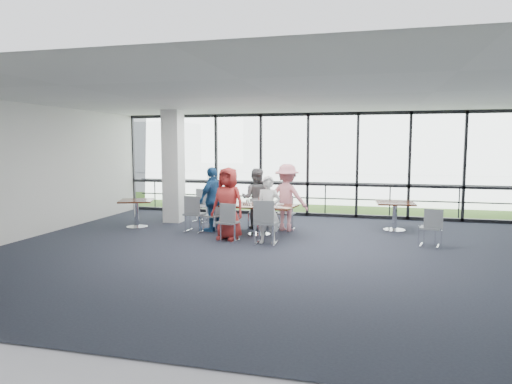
% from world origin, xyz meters
% --- Properties ---
extents(floor, '(12.00, 10.00, 0.02)m').
position_xyz_m(floor, '(0.00, 0.00, -0.01)').
color(floor, '#222532').
rests_on(floor, ground).
extents(ceiling, '(12.00, 10.00, 0.04)m').
position_xyz_m(ceiling, '(0.00, 0.00, 3.20)').
color(ceiling, silver).
rests_on(ceiling, ground).
extents(wall_left, '(0.10, 10.00, 3.20)m').
position_xyz_m(wall_left, '(-6.00, 0.00, 1.60)').
color(wall_left, silver).
rests_on(wall_left, ground).
extents(wall_front, '(12.00, 0.10, 3.20)m').
position_xyz_m(wall_front, '(0.00, -5.00, 1.60)').
color(wall_front, silver).
rests_on(wall_front, ground).
extents(curtain_wall_back, '(12.00, 0.10, 3.20)m').
position_xyz_m(curtain_wall_back, '(0.00, 5.00, 1.60)').
color(curtain_wall_back, white).
rests_on(curtain_wall_back, ground).
extents(structural_column, '(0.50, 0.50, 3.20)m').
position_xyz_m(structural_column, '(-3.60, 3.00, 1.60)').
color(structural_column, white).
rests_on(structural_column, ground).
extents(apron, '(80.00, 70.00, 0.02)m').
position_xyz_m(apron, '(0.00, 10.00, -0.02)').
color(apron, gray).
rests_on(apron, ground).
extents(grass_strip, '(80.00, 5.00, 0.01)m').
position_xyz_m(grass_strip, '(0.00, 8.00, 0.01)').
color(grass_strip, '#39631E').
rests_on(grass_strip, ground).
extents(hangar_main, '(24.00, 10.00, 6.00)m').
position_xyz_m(hangar_main, '(4.00, 32.00, 3.00)').
color(hangar_main, '#BABCC2').
rests_on(hangar_main, ground).
extents(hangar_aux, '(10.00, 6.00, 4.00)m').
position_xyz_m(hangar_aux, '(-18.00, 28.00, 2.00)').
color(hangar_aux, '#BABCC2').
rests_on(hangar_aux, ground).
extents(guard_rail, '(12.00, 0.06, 0.06)m').
position_xyz_m(guard_rail, '(0.00, 5.60, 0.50)').
color(guard_rail, '#2D2D33').
rests_on(guard_rail, ground).
extents(main_table, '(1.89, 1.20, 0.75)m').
position_xyz_m(main_table, '(-0.75, 1.70, 0.61)').
color(main_table, '#3D1710').
rests_on(main_table, ground).
extents(side_table_left, '(1.10, 1.10, 0.75)m').
position_xyz_m(side_table_left, '(-4.18, 1.87, 0.63)').
color(side_table_left, '#3D1710').
rests_on(side_table_left, ground).
extents(side_table_right, '(1.00, 1.00, 0.75)m').
position_xyz_m(side_table_right, '(2.53, 3.11, 0.65)').
color(side_table_right, '#3D1710').
rests_on(side_table_right, ground).
extents(diner_near_left, '(0.93, 0.71, 1.70)m').
position_xyz_m(diner_near_left, '(-1.33, 1.04, 0.85)').
color(diner_near_left, '#B12D2A').
rests_on(diner_near_left, ground).
extents(diner_near_right, '(0.57, 0.42, 1.53)m').
position_xyz_m(diner_near_right, '(-0.31, 0.82, 0.77)').
color(diner_near_right, white).
rests_on(diner_near_right, ground).
extents(diner_far_left, '(0.81, 0.53, 1.60)m').
position_xyz_m(diner_far_left, '(-1.05, 2.56, 0.80)').
color(diner_far_left, slate).
rests_on(diner_far_left, ground).
extents(diner_far_right, '(1.23, 0.83, 1.73)m').
position_xyz_m(diner_far_right, '(-0.18, 2.43, 0.87)').
color(diner_far_right, pink).
rests_on(diner_far_right, ground).
extents(diner_end, '(0.84, 1.10, 1.66)m').
position_xyz_m(diner_end, '(-1.98, 1.81, 0.83)').
color(diner_end, '#1E4F87').
rests_on(diner_end, ground).
extents(chair_main_nl, '(0.52, 0.52, 0.88)m').
position_xyz_m(chair_main_nl, '(-1.27, 0.83, 0.44)').
color(chair_main_nl, gray).
rests_on(chair_main_nl, ground).
extents(chair_main_nr, '(0.49, 0.49, 0.99)m').
position_xyz_m(chair_main_nr, '(-0.34, 0.71, 0.49)').
color(chair_main_nr, gray).
rests_on(chair_main_nr, ground).
extents(chair_main_fl, '(0.43, 0.43, 0.84)m').
position_xyz_m(chair_main_fl, '(-1.03, 2.63, 0.42)').
color(chair_main_fl, gray).
rests_on(chair_main_fl, ground).
extents(chair_main_fr, '(0.48, 0.48, 0.86)m').
position_xyz_m(chair_main_fr, '(-0.23, 2.56, 0.43)').
color(chair_main_fr, gray).
rests_on(chair_main_fr, ground).
extents(chair_main_end, '(0.51, 0.51, 0.83)m').
position_xyz_m(chair_main_end, '(-2.00, 1.81, 0.42)').
color(chair_main_end, gray).
rests_on(chair_main_end, ground).
extents(chair_spare_la, '(0.49, 0.49, 0.92)m').
position_xyz_m(chair_spare_la, '(-2.44, 1.69, 0.46)').
color(chair_spare_la, gray).
rests_on(chair_spare_la, ground).
extents(chair_spare_lb, '(0.58, 0.58, 0.91)m').
position_xyz_m(chair_spare_lb, '(-2.79, 3.14, 0.46)').
color(chair_spare_lb, gray).
rests_on(chair_spare_lb, ground).
extents(chair_spare_r, '(0.48, 0.48, 0.83)m').
position_xyz_m(chair_spare_r, '(3.20, 1.39, 0.41)').
color(chair_spare_r, gray).
rests_on(chair_spare_r, ground).
extents(plate_nl, '(0.26, 0.26, 0.01)m').
position_xyz_m(plate_nl, '(-1.28, 1.48, 0.76)').
color(plate_nl, white).
rests_on(plate_nl, main_table).
extents(plate_nr, '(0.28, 0.28, 0.01)m').
position_xyz_m(plate_nr, '(-0.23, 1.36, 0.76)').
color(plate_nr, white).
rests_on(plate_nr, main_table).
extents(plate_fl, '(0.24, 0.24, 0.01)m').
position_xyz_m(plate_fl, '(-1.14, 2.07, 0.76)').
color(plate_fl, white).
rests_on(plate_fl, main_table).
extents(plate_fr, '(0.25, 0.25, 0.01)m').
position_xyz_m(plate_fr, '(-0.29, 1.93, 0.76)').
color(plate_fr, white).
rests_on(plate_fr, main_table).
extents(plate_end, '(0.26, 0.26, 0.01)m').
position_xyz_m(plate_end, '(-1.54, 1.76, 0.76)').
color(plate_end, white).
rests_on(plate_end, main_table).
extents(tumbler_a, '(0.07, 0.07, 0.15)m').
position_xyz_m(tumbler_a, '(-1.00, 1.55, 0.82)').
color(tumbler_a, white).
rests_on(tumbler_a, main_table).
extents(tumbler_b, '(0.07, 0.07, 0.14)m').
position_xyz_m(tumbler_b, '(-0.54, 1.48, 0.82)').
color(tumbler_b, white).
rests_on(tumbler_b, main_table).
extents(tumbler_c, '(0.06, 0.06, 0.13)m').
position_xyz_m(tumbler_c, '(-0.72, 1.90, 0.81)').
color(tumbler_c, white).
rests_on(tumbler_c, main_table).
extents(tumbler_d, '(0.07, 0.07, 0.14)m').
position_xyz_m(tumbler_d, '(-1.43, 1.67, 0.82)').
color(tumbler_d, white).
rests_on(tumbler_d, main_table).
extents(menu_a, '(0.33, 0.26, 0.00)m').
position_xyz_m(menu_a, '(-0.96, 1.28, 0.75)').
color(menu_a, white).
rests_on(menu_a, main_table).
extents(menu_b, '(0.35, 0.34, 0.00)m').
position_xyz_m(menu_b, '(-0.01, 1.34, 0.75)').
color(menu_b, white).
rests_on(menu_b, main_table).
extents(menu_c, '(0.34, 0.32, 0.00)m').
position_xyz_m(menu_c, '(-0.53, 2.04, 0.75)').
color(menu_c, white).
rests_on(menu_c, main_table).
extents(condiment_caddy, '(0.10, 0.07, 0.04)m').
position_xyz_m(condiment_caddy, '(-0.68, 1.72, 0.77)').
color(condiment_caddy, black).
rests_on(condiment_caddy, main_table).
extents(ketchup_bottle, '(0.06, 0.06, 0.18)m').
position_xyz_m(ketchup_bottle, '(-0.75, 1.78, 0.84)').
color(ketchup_bottle, '#A52512').
rests_on(ketchup_bottle, main_table).
extents(green_bottle, '(0.05, 0.05, 0.20)m').
position_xyz_m(green_bottle, '(-0.69, 1.69, 0.85)').
color(green_bottle, '#1D7C2D').
rests_on(green_bottle, main_table).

